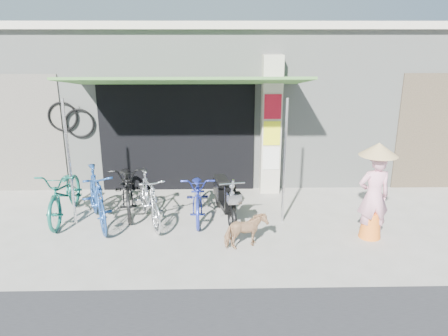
{
  "coord_description": "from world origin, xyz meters",
  "views": [
    {
      "loc": [
        -0.37,
        -6.83,
        3.49
      ],
      "look_at": [
        -0.2,
        1.0,
        1.0
      ],
      "focal_mm": 35.0,
      "sensor_mm": 36.0,
      "label": 1
    }
  ],
  "objects_px": {
    "bike_blue": "(97,197)",
    "moped": "(225,197)",
    "bike_silver": "(149,198)",
    "street_dog": "(246,231)",
    "nun": "(374,192)",
    "bike_black": "(128,186)",
    "bike_teal": "(65,193)",
    "bike_navy": "(198,194)"
  },
  "relations": [
    {
      "from": "bike_blue",
      "to": "moped",
      "type": "xyz_separation_m",
      "value": [
        2.36,
        0.24,
        -0.12
      ]
    },
    {
      "from": "bike_silver",
      "to": "street_dog",
      "type": "bearing_deg",
      "value": -51.58
    },
    {
      "from": "moped",
      "to": "nun",
      "type": "distance_m",
      "value": 2.72
    },
    {
      "from": "bike_blue",
      "to": "bike_black",
      "type": "height_order",
      "value": "bike_blue"
    },
    {
      "from": "bike_teal",
      "to": "bike_blue",
      "type": "bearing_deg",
      "value": -27.23
    },
    {
      "from": "nun",
      "to": "street_dog",
      "type": "bearing_deg",
      "value": 5.6
    },
    {
      "from": "bike_blue",
      "to": "bike_silver",
      "type": "relative_size",
      "value": 1.1
    },
    {
      "from": "bike_black",
      "to": "street_dog",
      "type": "xyz_separation_m",
      "value": [
        2.24,
        -1.66,
        -0.21
      ]
    },
    {
      "from": "bike_teal",
      "to": "nun",
      "type": "bearing_deg",
      "value": -11.63
    },
    {
      "from": "street_dog",
      "to": "moped",
      "type": "xyz_separation_m",
      "value": [
        -0.32,
        1.23,
        0.12
      ]
    },
    {
      "from": "bike_navy",
      "to": "moped",
      "type": "xyz_separation_m",
      "value": [
        0.51,
        -0.06,
        -0.04
      ]
    },
    {
      "from": "bike_teal",
      "to": "bike_navy",
      "type": "distance_m",
      "value": 2.55
    },
    {
      "from": "bike_blue",
      "to": "bike_navy",
      "type": "distance_m",
      "value": 1.88
    },
    {
      "from": "bike_teal",
      "to": "bike_silver",
      "type": "height_order",
      "value": "bike_teal"
    },
    {
      "from": "moped",
      "to": "bike_silver",
      "type": "bearing_deg",
      "value": 176.78
    },
    {
      "from": "bike_black",
      "to": "street_dog",
      "type": "relative_size",
      "value": 2.75
    },
    {
      "from": "bike_silver",
      "to": "nun",
      "type": "bearing_deg",
      "value": -30.69
    },
    {
      "from": "bike_teal",
      "to": "street_dog",
      "type": "bearing_deg",
      "value": -23.14
    },
    {
      "from": "bike_blue",
      "to": "bike_black",
      "type": "distance_m",
      "value": 0.79
    },
    {
      "from": "bike_teal",
      "to": "bike_black",
      "type": "relative_size",
      "value": 0.98
    },
    {
      "from": "bike_black",
      "to": "bike_navy",
      "type": "distance_m",
      "value": 1.47
    },
    {
      "from": "bike_navy",
      "to": "moped",
      "type": "height_order",
      "value": "same"
    },
    {
      "from": "bike_silver",
      "to": "bike_navy",
      "type": "bearing_deg",
      "value": -4.53
    },
    {
      "from": "bike_black",
      "to": "moped",
      "type": "bearing_deg",
      "value": -24.85
    },
    {
      "from": "bike_teal",
      "to": "bike_navy",
      "type": "height_order",
      "value": "bike_teal"
    },
    {
      "from": "bike_navy",
      "to": "moped",
      "type": "bearing_deg",
      "value": -8.95
    },
    {
      "from": "bike_black",
      "to": "moped",
      "type": "distance_m",
      "value": 1.97
    },
    {
      "from": "bike_navy",
      "to": "nun",
      "type": "relative_size",
      "value": 1.03
    },
    {
      "from": "bike_silver",
      "to": "nun",
      "type": "relative_size",
      "value": 0.96
    },
    {
      "from": "bike_black",
      "to": "bike_teal",
      "type": "bearing_deg",
      "value": -176.27
    },
    {
      "from": "bike_blue",
      "to": "bike_navy",
      "type": "height_order",
      "value": "bike_blue"
    },
    {
      "from": "bike_silver",
      "to": "street_dog",
      "type": "relative_size",
      "value": 2.31
    },
    {
      "from": "moped",
      "to": "nun",
      "type": "xyz_separation_m",
      "value": [
        2.53,
        -0.89,
        0.43
      ]
    },
    {
      "from": "bike_navy",
      "to": "street_dog",
      "type": "distance_m",
      "value": 1.54
    },
    {
      "from": "bike_teal",
      "to": "nun",
      "type": "height_order",
      "value": "nun"
    },
    {
      "from": "nun",
      "to": "bike_silver",
      "type": "bearing_deg",
      "value": -13.1
    },
    {
      "from": "street_dog",
      "to": "moped",
      "type": "bearing_deg",
      "value": -8.7
    },
    {
      "from": "bike_blue",
      "to": "moped",
      "type": "relative_size",
      "value": 1.11
    },
    {
      "from": "street_dog",
      "to": "nun",
      "type": "bearing_deg",
      "value": -104.31
    },
    {
      "from": "bike_silver",
      "to": "bike_blue",
      "type": "bearing_deg",
      "value": 161.09
    },
    {
      "from": "bike_silver",
      "to": "nun",
      "type": "height_order",
      "value": "nun"
    },
    {
      "from": "bike_blue",
      "to": "street_dog",
      "type": "relative_size",
      "value": 2.53
    }
  ]
}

